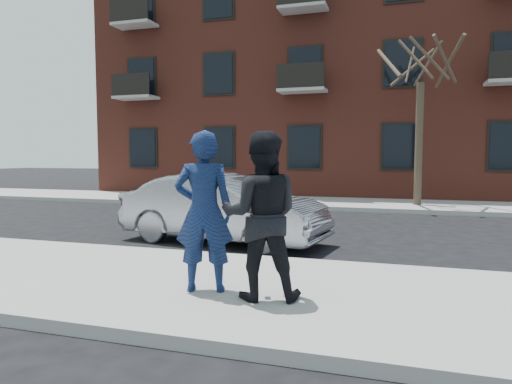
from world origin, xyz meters
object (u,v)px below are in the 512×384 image
(silver_sedan, at_px, (223,209))
(man_peacoat, at_px, (261,216))
(street_tree, at_px, (422,47))
(man_hoodie, at_px, (204,212))

(silver_sedan, height_order, man_peacoat, man_peacoat)
(silver_sedan, bearing_deg, street_tree, -19.53)
(street_tree, xyz_separation_m, silver_sedan, (-4.21, -7.80, -4.79))
(man_hoodie, xyz_separation_m, man_peacoat, (0.77, -0.07, -0.01))
(man_hoodie, relative_size, man_peacoat, 1.01)
(man_peacoat, bearing_deg, man_hoodie, -20.03)
(street_tree, xyz_separation_m, man_hoodie, (-3.00, -11.56, -4.37))
(street_tree, bearing_deg, silver_sedan, -118.38)
(man_hoodie, bearing_deg, silver_sedan, -88.72)
(silver_sedan, bearing_deg, man_peacoat, -143.81)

